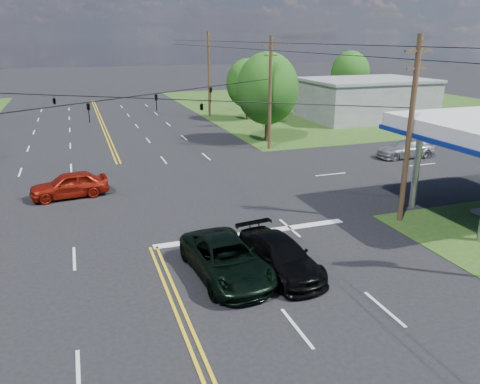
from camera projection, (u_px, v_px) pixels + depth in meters
name	position (u px, v px, depth m)	size (l,w,h in m)	color
ground	(132.00, 196.00, 28.97)	(280.00, 280.00, 0.00)	black
grass_ne	(346.00, 104.00, 68.66)	(46.00, 48.00, 0.03)	#234716
stop_bar	(253.00, 233.00, 23.39)	(10.00, 0.50, 0.02)	silver
retail_ne	(365.00, 100.00, 55.65)	(14.00, 10.00, 4.40)	slate
pole_se	(410.00, 130.00, 23.47)	(1.60, 0.28, 9.50)	#422C1C
pole_ne	(270.00, 92.00, 39.58)	(1.60, 0.28, 9.50)	#422C1C
pole_right_far	(209.00, 73.00, 56.51)	(1.60, 0.28, 10.00)	#422C1C
span_wire_signals	(124.00, 98.00, 27.08)	(26.00, 18.00, 1.13)	black
power_lines	(125.00, 52.00, 24.47)	(26.04, 100.00, 0.64)	black
tree_right_a	(267.00, 89.00, 42.60)	(5.70, 5.70, 8.18)	#422C1C
tree_right_b	(247.00, 83.00, 54.33)	(4.94, 4.94, 7.09)	#422C1C
tree_far_r	(350.00, 73.00, 65.13)	(5.32, 5.32, 7.63)	#422C1C
pickup_dkgreen	(226.00, 259.00, 18.97)	(2.56, 5.54, 1.54)	black
suv_black	(280.00, 256.00, 19.35)	(2.04, 5.03, 1.46)	black
sedan_red	(69.00, 185.00, 28.49)	(1.85, 4.59, 1.56)	maroon
sedan_far	(406.00, 149.00, 37.95)	(1.99, 4.90, 1.42)	#AEAFB3
polesign_ne	(264.00, 75.00, 48.39)	(2.04, 0.62, 7.37)	#A5A5AA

